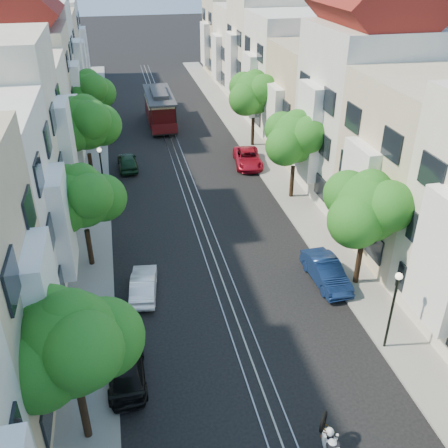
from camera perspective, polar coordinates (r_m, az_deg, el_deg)
ground at (r=43.15m, az=-5.02°, el=6.80°), size 200.00×200.00×0.00m
sidewalk_east at (r=44.52m, az=4.33°, el=7.65°), size 2.50×80.00×0.12m
sidewalk_west at (r=42.93m, az=-14.70°, el=5.87°), size 2.50×80.00×0.12m
rail_left at (r=43.09m, az=-5.75°, el=6.74°), size 0.06×80.00×0.02m
rail_slot at (r=43.14m, az=-5.02°, el=6.81°), size 0.06×80.00×0.02m
rail_right at (r=43.21m, az=-4.29°, el=6.88°), size 0.06×80.00×0.02m
lane_line at (r=43.15m, az=-5.02°, el=6.80°), size 0.08×80.00×0.01m
townhouses_east at (r=44.31m, az=10.55°, el=14.14°), size 7.75×72.00×12.00m
townhouses_west at (r=41.69m, az=-22.02°, el=11.38°), size 7.75×72.00×11.76m
tree_e_b at (r=26.60m, az=16.18°, el=1.70°), size 4.93×4.08×6.68m
tree_e_c at (r=35.81m, az=8.24°, el=9.63°), size 4.84×3.99×6.52m
tree_e_d at (r=45.71m, az=3.51°, el=14.63°), size 5.01×4.16×6.85m
tree_w_a at (r=18.16m, az=-16.97°, el=-13.10°), size 4.93×4.08×6.68m
tree_w_b at (r=28.38m, az=-15.82°, el=2.81°), size 4.72×3.87×6.27m
tree_w_c at (r=38.35m, az=-15.52°, el=10.96°), size 5.13×4.28×7.09m
tree_w_d at (r=49.05m, az=-15.17°, el=14.41°), size 4.84×3.99×6.52m
lamp_east at (r=23.56m, az=18.85°, el=-8.20°), size 0.32×0.32×4.16m
lamp_west at (r=36.28m, az=-13.84°, el=6.35°), size 0.32×0.32×4.16m
sportbike_rider at (r=19.93m, az=12.01°, el=-23.50°), size 0.64×2.18×1.68m
cable_car at (r=52.73m, az=-7.36°, el=13.19°), size 2.67×8.53×3.28m
parked_car_e_mid at (r=28.37m, az=11.60°, el=-5.37°), size 1.62×4.24×1.38m
parked_car_e_far at (r=42.64m, az=2.74°, el=7.54°), size 2.73×4.92×1.30m
parked_car_w_near at (r=22.79m, az=-11.11°, el=-15.99°), size 1.66×4.06×1.18m
parked_car_w_mid at (r=27.31m, az=-9.18°, el=-6.84°), size 1.75×3.85×1.22m
parked_car_w_far at (r=42.65m, az=-10.97°, el=7.04°), size 1.67×3.91×1.32m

